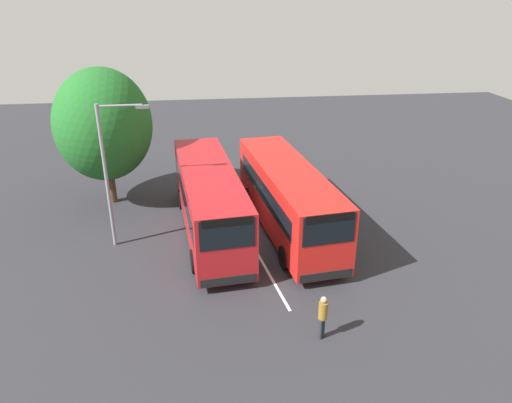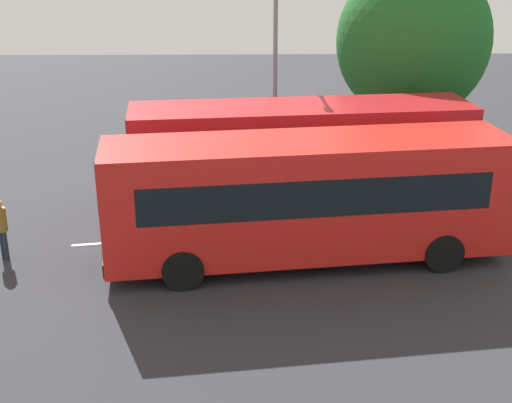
{
  "view_description": "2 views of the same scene",
  "coord_description": "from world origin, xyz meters",
  "px_view_note": "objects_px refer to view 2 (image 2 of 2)",
  "views": [
    {
      "loc": [
        20.69,
        -2.07,
        11.15
      ],
      "look_at": [
        -0.39,
        0.5,
        1.63
      ],
      "focal_mm": 33.24,
      "sensor_mm": 36.0,
      "label": 1
    },
    {
      "loc": [
        1.41,
        18.91,
        8.23
      ],
      "look_at": [
        1.04,
        1.19,
        1.37
      ],
      "focal_mm": 48.55,
      "sensor_mm": 36.0,
      "label": 2
    }
  ],
  "objects_px": {
    "pedestrian": "(1,225)",
    "street_lamp": "(276,62)",
    "bus_center_left": "(307,196)",
    "depot_tree": "(413,41)",
    "bus_far_left": "(300,153)"
  },
  "relations": [
    {
      "from": "bus_center_left",
      "to": "depot_tree",
      "type": "relative_size",
      "value": 1.43
    },
    {
      "from": "pedestrian",
      "to": "bus_center_left",
      "type": "bearing_deg",
      "value": -48.31
    },
    {
      "from": "pedestrian",
      "to": "bus_far_left",
      "type": "bearing_deg",
      "value": -23.13
    },
    {
      "from": "bus_far_left",
      "to": "depot_tree",
      "type": "height_order",
      "value": "depot_tree"
    },
    {
      "from": "bus_center_left",
      "to": "street_lamp",
      "type": "relative_size",
      "value": 1.6
    },
    {
      "from": "bus_center_left",
      "to": "depot_tree",
      "type": "distance_m",
      "value": 10.74
    },
    {
      "from": "bus_far_left",
      "to": "depot_tree",
      "type": "bearing_deg",
      "value": -136.31
    },
    {
      "from": "street_lamp",
      "to": "pedestrian",
      "type": "bearing_deg",
      "value": -45.74
    },
    {
      "from": "depot_tree",
      "to": "bus_far_left",
      "type": "bearing_deg",
      "value": 49.67
    },
    {
      "from": "pedestrian",
      "to": "street_lamp",
      "type": "distance_m",
      "value": 11.42
    },
    {
      "from": "bus_center_left",
      "to": "street_lamp",
      "type": "xyz_separation_m",
      "value": [
        0.45,
        -8.18,
        2.07
      ]
    },
    {
      "from": "depot_tree",
      "to": "bus_center_left",
      "type": "bearing_deg",
      "value": 62.87
    },
    {
      "from": "depot_tree",
      "to": "street_lamp",
      "type": "bearing_deg",
      "value": 11.74
    },
    {
      "from": "bus_far_left",
      "to": "street_lamp",
      "type": "distance_m",
      "value": 4.85
    },
    {
      "from": "bus_far_left",
      "to": "pedestrian",
      "type": "distance_m",
      "value": 9.04
    }
  ]
}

